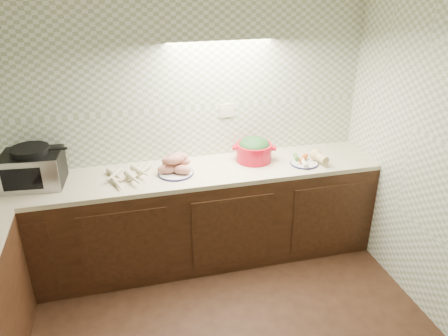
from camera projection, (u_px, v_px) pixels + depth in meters
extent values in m
cube|color=#97A986|center=(166.00, 118.00, 3.76)|extent=(3.60, 0.05, 2.60)
cube|color=beige|center=(227.00, 111.00, 3.88)|extent=(0.13, 0.01, 0.12)
cube|color=black|center=(175.00, 221.00, 3.89)|extent=(3.60, 0.60, 0.86)
cube|color=beige|center=(173.00, 175.00, 3.70)|extent=(3.60, 0.60, 0.04)
cube|color=black|center=(33.00, 169.00, 3.45)|extent=(0.48, 0.38, 0.27)
cube|color=#98989D|center=(28.00, 179.00, 3.30)|extent=(0.45, 0.05, 0.27)
cube|color=black|center=(28.00, 179.00, 3.30)|extent=(0.29, 0.03, 0.18)
cylinder|color=black|center=(30.00, 150.00, 3.39)|extent=(0.32, 0.32, 0.05)
cone|color=beige|center=(125.00, 173.00, 3.64)|extent=(0.20, 0.18, 0.05)
cone|color=beige|center=(116.00, 179.00, 3.54)|extent=(0.15, 0.25, 0.05)
cone|color=beige|center=(142.00, 182.00, 3.50)|extent=(0.15, 0.20, 0.04)
cone|color=beige|center=(146.00, 173.00, 3.63)|extent=(0.18, 0.24, 0.06)
cone|color=beige|center=(140.00, 181.00, 3.50)|extent=(0.15, 0.20, 0.05)
cone|color=beige|center=(121.00, 173.00, 3.64)|extent=(0.19, 0.20, 0.06)
cone|color=beige|center=(134.00, 173.00, 3.58)|extent=(0.20, 0.16, 0.05)
cone|color=beige|center=(138.00, 170.00, 3.62)|extent=(0.07, 0.25, 0.06)
cone|color=beige|center=(121.00, 173.00, 3.57)|extent=(0.16, 0.25, 0.05)
cylinder|color=#161642|center=(176.00, 173.00, 3.68)|extent=(0.30, 0.30, 0.01)
cylinder|color=silver|center=(176.00, 173.00, 3.68)|extent=(0.29, 0.29, 0.02)
ellipsoid|color=#C77469|center=(167.00, 169.00, 3.64)|extent=(0.18, 0.13, 0.08)
ellipsoid|color=#C77469|center=(182.00, 170.00, 3.63)|extent=(0.18, 0.13, 0.08)
ellipsoid|color=#C77469|center=(176.00, 165.00, 3.71)|extent=(0.18, 0.13, 0.08)
ellipsoid|color=#C77469|center=(171.00, 162.00, 3.67)|extent=(0.18, 0.13, 0.08)
ellipsoid|color=#C77469|center=(181.00, 161.00, 3.68)|extent=(0.18, 0.13, 0.08)
ellipsoid|color=#C77469|center=(175.00, 160.00, 3.61)|extent=(0.18, 0.13, 0.08)
ellipsoid|color=#C77469|center=(178.00, 157.00, 3.64)|extent=(0.18, 0.13, 0.08)
cylinder|color=black|center=(171.00, 164.00, 3.79)|extent=(0.15, 0.15, 0.06)
sphere|color=maroon|center=(169.00, 160.00, 3.76)|extent=(0.08, 0.08, 0.08)
sphere|color=beige|center=(174.00, 160.00, 3.79)|extent=(0.05, 0.05, 0.05)
cylinder|color=red|center=(254.00, 152.00, 3.90)|extent=(0.40, 0.40, 0.16)
cube|color=red|center=(235.00, 147.00, 3.88)|extent=(0.06, 0.08, 0.02)
cube|color=red|center=(274.00, 148.00, 3.87)|extent=(0.06, 0.08, 0.02)
ellipsoid|color=#2B5F26|center=(254.00, 146.00, 3.87)|extent=(0.28, 0.28, 0.16)
cylinder|color=#161642|center=(304.00, 163.00, 3.86)|extent=(0.25, 0.25, 0.01)
cylinder|color=silver|center=(304.00, 163.00, 3.86)|extent=(0.24, 0.24, 0.02)
cone|color=orange|center=(300.00, 160.00, 3.86)|extent=(0.12, 0.12, 0.03)
cone|color=orange|center=(302.00, 160.00, 3.86)|extent=(0.14, 0.10, 0.03)
cone|color=orange|center=(300.00, 161.00, 3.85)|extent=(0.13, 0.11, 0.03)
cone|color=orange|center=(301.00, 159.00, 3.85)|extent=(0.12, 0.13, 0.03)
cone|color=orange|center=(301.00, 159.00, 3.84)|extent=(0.09, 0.14, 0.03)
cylinder|color=white|center=(304.00, 163.00, 3.80)|extent=(0.07, 0.16, 0.04)
cylinder|color=#377531|center=(296.00, 157.00, 3.91)|extent=(0.06, 0.10, 0.04)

